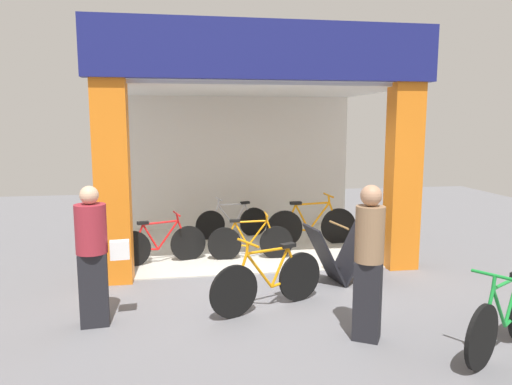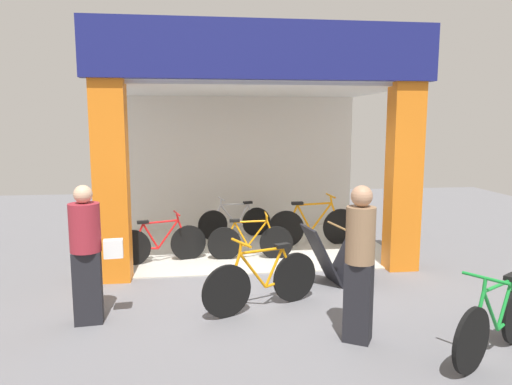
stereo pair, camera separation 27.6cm
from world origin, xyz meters
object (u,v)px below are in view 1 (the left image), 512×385
(bicycle_inside_3, at_px, (160,244))
(bicycle_parked_1, at_px, (269,281))
(pedestrian_0, at_px, (369,262))
(pedestrian_1, at_px, (93,254))
(bicycle_inside_2, at_px, (233,222))
(bicycle_inside_0, at_px, (311,225))
(bicycle_parked_0, at_px, (504,319))
(sandwich_board_sign, at_px, (338,253))
(bicycle_inside_1, at_px, (250,241))

(bicycle_inside_3, bearing_deg, bicycle_parked_1, -57.00)
(pedestrian_0, relative_size, pedestrian_1, 1.04)
(bicycle_inside_2, bearing_deg, bicycle_inside_0, -30.40)
(bicycle_inside_0, xyz_separation_m, bicycle_parked_1, (-1.38, -2.93, -0.03))
(bicycle_inside_2, bearing_deg, bicycle_inside_3, -130.69)
(bicycle_parked_1, bearing_deg, bicycle_parked_0, -35.70)
(sandwich_board_sign, bearing_deg, bicycle_inside_1, 129.46)
(bicycle_inside_1, bearing_deg, bicycle_parked_1, -92.46)
(bicycle_inside_1, bearing_deg, bicycle_parked_0, -61.18)
(bicycle_parked_0, bearing_deg, sandwich_board_sign, 111.63)
(bicycle_inside_1, relative_size, pedestrian_1, 0.90)
(pedestrian_1, bearing_deg, sandwich_board_sign, 16.91)
(bicycle_inside_3, relative_size, bicycle_parked_1, 0.98)
(sandwich_board_sign, distance_m, pedestrian_0, 1.91)
(bicycle_inside_3, height_order, sandwich_board_sign, sandwich_board_sign)
(bicycle_inside_3, bearing_deg, pedestrian_1, -105.92)
(pedestrian_0, bearing_deg, pedestrian_1, 163.85)
(bicycle_parked_0, xyz_separation_m, sandwich_board_sign, (-0.94, 2.36, 0.07))
(bicycle_inside_0, bearing_deg, bicycle_parked_1, -115.21)
(bicycle_inside_2, bearing_deg, bicycle_parked_0, -67.81)
(bicycle_parked_0, height_order, pedestrian_1, pedestrian_1)
(bicycle_inside_3, xyz_separation_m, sandwich_board_sign, (2.59, -1.32, 0.10))
(bicycle_inside_0, xyz_separation_m, bicycle_parked_0, (0.75, -4.45, -0.03))
(pedestrian_1, bearing_deg, bicycle_inside_1, 47.10)
(bicycle_inside_2, xyz_separation_m, bicycle_inside_3, (-1.37, -1.60, 0.00))
(bicycle_inside_2, relative_size, bicycle_inside_3, 1.00)
(bicycle_parked_0, xyz_separation_m, bicycle_parked_1, (-2.12, 1.53, 0.00))
(sandwich_board_sign, xyz_separation_m, pedestrian_0, (-0.30, -1.84, 0.43))
(bicycle_inside_1, height_order, pedestrian_1, pedestrian_1)
(bicycle_inside_1, relative_size, bicycle_inside_3, 0.98)
(bicycle_parked_1, xyz_separation_m, sandwich_board_sign, (1.19, 0.84, 0.07))
(sandwich_board_sign, bearing_deg, bicycle_inside_2, 112.64)
(pedestrian_0, bearing_deg, bicycle_inside_2, 100.89)
(bicycle_inside_2, relative_size, pedestrian_0, 0.88)
(bicycle_inside_1, distance_m, pedestrian_0, 3.31)
(bicycle_inside_1, height_order, bicycle_inside_3, bicycle_inside_3)
(bicycle_inside_3, bearing_deg, bicycle_parked_0, -46.26)
(bicycle_inside_0, distance_m, pedestrian_1, 4.64)
(bicycle_parked_0, distance_m, bicycle_parked_1, 2.62)
(bicycle_inside_0, relative_size, pedestrian_0, 1.05)
(sandwich_board_sign, bearing_deg, bicycle_parked_0, -68.37)
(bicycle_inside_1, relative_size, pedestrian_0, 0.86)
(bicycle_inside_1, height_order, bicycle_parked_0, bicycle_parked_0)
(bicycle_inside_0, distance_m, pedestrian_0, 3.99)
(bicycle_inside_0, distance_m, bicycle_inside_3, 2.88)
(bicycle_inside_0, xyz_separation_m, bicycle_inside_3, (-2.78, -0.77, -0.05))
(bicycle_inside_2, bearing_deg, sandwich_board_sign, -67.36)
(bicycle_inside_1, height_order, bicycle_inside_2, bicycle_inside_2)
(bicycle_inside_2, xyz_separation_m, sandwich_board_sign, (1.22, -2.92, 0.10))
(bicycle_parked_1, bearing_deg, sandwich_board_sign, 35.15)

